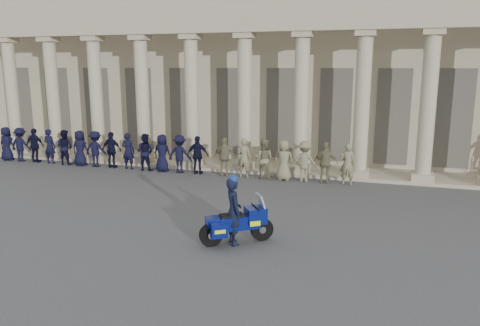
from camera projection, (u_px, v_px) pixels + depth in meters
name	position (u px, v px, depth m)	size (l,w,h in m)	color
ground	(210.00, 230.00, 14.09)	(90.00, 90.00, 0.00)	#434346
building	(300.00, 72.00, 26.96)	(40.00, 12.50, 9.00)	tan
officer_rank	(152.00, 152.00, 21.91)	(18.14, 0.66, 1.75)	black
motorcycle	(238.00, 223.00, 12.94)	(1.84, 1.49, 1.37)	black
rider	(233.00, 210.00, 12.83)	(0.76, 0.82, 1.97)	black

